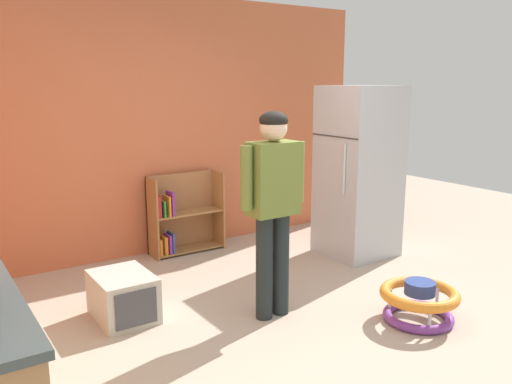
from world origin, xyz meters
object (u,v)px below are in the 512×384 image
refrigerator (358,172)px  baby_walker (419,301)px  pet_carrier (123,297)px  bookshelf (181,218)px  standing_person (273,196)px

refrigerator → baby_walker: size_ratio=2.95×
refrigerator → pet_carrier: size_ratio=3.22×
baby_walker → bookshelf: bearing=106.7°
standing_person → pet_carrier: (-1.00, 0.60, -0.79)m
standing_person → refrigerator: bearing=24.8°
bookshelf → pet_carrier: bearing=-131.4°
refrigerator → bookshelf: size_ratio=2.09×
bookshelf → pet_carrier: bookshelf is taller
standing_person → pet_carrier: bearing=148.8°
pet_carrier → refrigerator: bearing=3.5°
refrigerator → baby_walker: 1.82m
standing_person → pet_carrier: standing_person is taller
bookshelf → pet_carrier: size_ratio=1.54×
bookshelf → refrigerator: bearing=-35.4°
refrigerator → standing_person: size_ratio=1.11×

